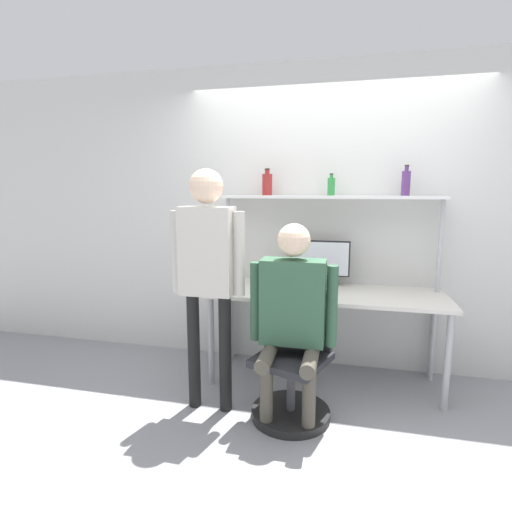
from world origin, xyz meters
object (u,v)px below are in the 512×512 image
Objects in this scene: person_standing at (208,259)px; bottle_red at (267,184)px; cell_phone at (331,295)px; monitor at (320,261)px; office_chair at (294,378)px; laptop at (300,286)px; person_seated at (292,307)px; bottle_green at (331,186)px; bottle_purple at (406,183)px.

bottle_red reaches higher than person_standing.
person_standing is (-0.84, -0.51, 0.34)m from cell_phone.
monitor reaches higher than office_chair.
laptop is 0.21× the size of person_seated.
bottle_green is (0.18, 0.80, 1.36)m from office_chair.
person_standing is (-0.60, -0.00, 0.31)m from person_seated.
bottle_green reaches higher than cell_phone.
person_seated is 6.06× the size of bottle_red.
person_seated is at bearing 0.24° from person_standing.
bottle_purple is (0.77, 0.80, 1.39)m from office_chair.
office_chair is 5.02× the size of bottle_green.
cell_phone is 0.92m from bottle_green.
bottle_purple reaches higher than monitor.
bottle_red is at bearing 73.36° from person_standing.
monitor is 1.11m from person_standing.
bottle_purple is at bearing 31.24° from cell_phone.
office_chair is 1.78m from bottle_purple.
bottle_red is (-0.35, 0.84, 0.84)m from person_seated.
bottle_red is at bearing -180.00° from bottle_green.
office_chair is at bearing -97.56° from monitor.
laptop is 0.74m from office_chair.
office_chair is 0.52× the size of person_standing.
cell_phone is 0.11× the size of person_seated.
person_standing is 9.63× the size of bottle_green.
bottle_red is at bearing 112.74° from person_seated.
laptop is (-0.13, -0.32, -0.15)m from monitor.
cell_phone is 0.56m from person_seated.
laptop is 0.25m from cell_phone.
bottle_green is (0.20, 0.84, 0.82)m from person_seated.
laptop is 1.20× the size of bottle_purple.
bottle_purple is at bearing 46.80° from person_seated.
bottle_red reaches higher than cell_phone.
bottle_red is (-0.37, 0.80, 1.38)m from office_chair.
laptop is 0.51m from person_seated.
bottle_red is at bearing 114.60° from office_chair.
cell_phone is at bearing 64.12° from office_chair.
laptop is 0.94m from bottle_red.
bottle_purple is at bearing 0.00° from bottle_red.
bottle_green is 0.55m from bottle_red.
person_seated is (0.01, -0.51, -0.03)m from laptop.
laptop reaches higher than cell_phone.
bottle_purple is (0.80, 0.33, 0.82)m from laptop.
bottle_red is at bearing 136.50° from laptop.
bottle_red is at bearing 150.61° from cell_phone.
cell_phone is 1.11m from bottle_red.
bottle_purple reaches higher than bottle_red.
person_standing reaches higher than laptop.
monitor is at bearing 81.89° from person_seated.
monitor is 0.41m from cell_phone.
laptop is at bearing -43.50° from bottle_red.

